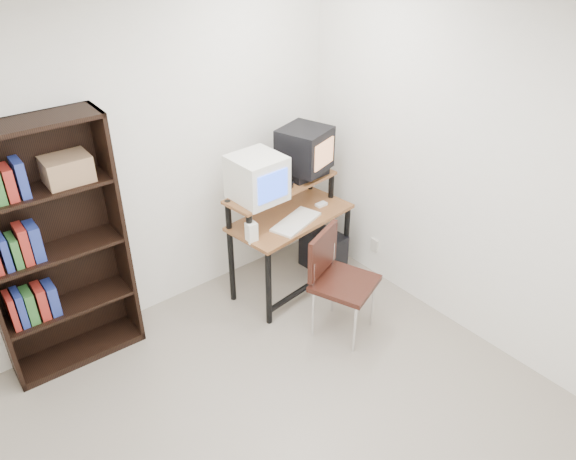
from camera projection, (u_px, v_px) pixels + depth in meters
ceiling at (284, 45)px, 2.15m from camera, size 4.00×4.00×0.01m
back_wall at (115, 175)px, 4.15m from camera, size 4.00×0.01×2.60m
right_wall at (508, 193)px, 3.90m from camera, size 0.01×4.00×2.60m
computer_desk at (289, 221)px, 4.81m from camera, size 1.13×0.66×0.98m
crt_monitor at (257, 178)px, 4.44m from camera, size 0.40×0.41×0.37m
vcr at (305, 172)px, 4.87m from camera, size 0.37×0.27×0.08m
crt_tv at (305, 149)px, 4.74m from camera, size 0.48×0.47×0.36m
cd_spindle at (286, 185)px, 4.69m from camera, size 0.14×0.14×0.05m
keyboard at (296, 223)px, 4.66m from camera, size 0.51×0.34×0.03m
mousepad at (321, 207)px, 4.92m from camera, size 0.27×0.25×0.01m
mouse at (321, 205)px, 4.92m from camera, size 0.10×0.06×0.03m
desk_speaker at (252, 232)px, 4.40m from camera, size 0.09×0.08×0.17m
pc_tower at (323, 251)px, 5.26m from camera, size 0.24×0.47×0.42m
school_chair at (336, 273)px, 4.37m from camera, size 0.58×0.58×0.89m
bookshelf at (53, 248)px, 3.91m from camera, size 0.96×0.36×1.90m
wall_outlet at (374, 245)px, 5.18m from camera, size 0.02×0.08×0.12m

